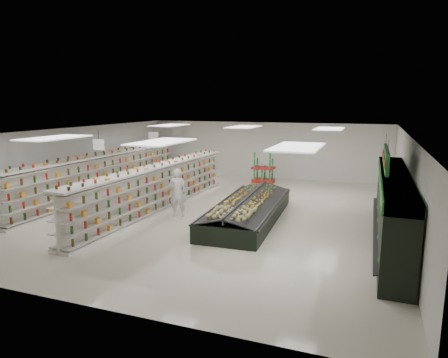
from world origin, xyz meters
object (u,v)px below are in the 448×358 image
at_px(gondola_left, 105,177).
at_px(soda_endcap, 263,169).
at_px(gondola_center, 158,190).
at_px(produce_island, 248,209).
at_px(shopper_main, 178,192).
at_px(shopper_background, 168,176).

distance_m(gondola_left, soda_endcap, 8.34).
bearing_deg(gondola_center, produce_island, 1.40).
relative_size(produce_island, shopper_main, 3.33).
bearing_deg(soda_endcap, shopper_background, -133.10).
distance_m(gondola_left, shopper_main, 5.09).
relative_size(produce_island, soda_endcap, 4.07).
height_order(gondola_center, shopper_background, gondola_center).
bearing_deg(gondola_left, gondola_center, -19.45).
bearing_deg(soda_endcap, gondola_left, -136.85).
bearing_deg(shopper_main, gondola_left, -35.02).
xyz_separation_m(produce_island, shopper_main, (-2.67, -0.44, 0.52)).
height_order(gondola_left, shopper_main, gondola_left).
xyz_separation_m(gondola_center, produce_island, (3.83, -0.08, -0.43)).
relative_size(gondola_center, produce_island, 1.72).
relative_size(produce_island, shopper_background, 3.96).
height_order(produce_island, shopper_background, shopper_background).
height_order(gondola_left, soda_endcap, gondola_left).
distance_m(soda_endcap, shopper_main, 7.72).
distance_m(gondola_left, shopper_background, 2.93).
height_order(gondola_center, soda_endcap, gondola_center).
xyz_separation_m(gondola_left, soda_endcap, (6.08, 5.70, -0.17)).
height_order(soda_endcap, shopper_main, shopper_main).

